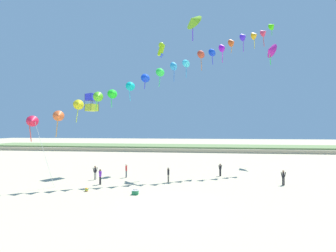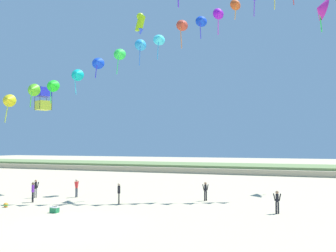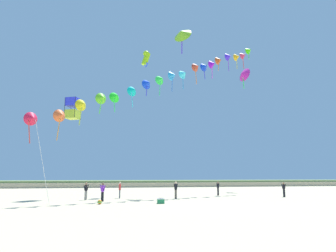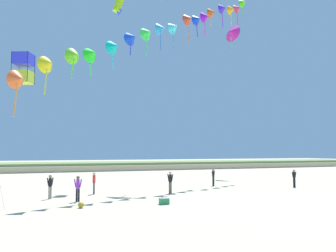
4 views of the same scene
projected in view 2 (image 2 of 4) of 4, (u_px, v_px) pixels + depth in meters
ground_plane at (72, 225)px, 21.49m from camera, size 240.00×240.00×0.00m
dune_ridge at (227, 168)px, 65.08m from camera, size 120.00×13.97×1.34m
person_near_left at (77, 187)px, 32.88m from camera, size 0.23×0.59×1.67m
person_near_right at (119, 192)px, 29.10m from camera, size 0.34×0.58×1.73m
person_mid_center at (205, 190)px, 30.82m from camera, size 0.52×0.36×1.62m
person_far_left at (36, 187)px, 32.55m from camera, size 0.51×0.41×1.65m
person_far_right at (33, 191)px, 30.02m from camera, size 0.53×0.40×1.67m
person_far_center at (277, 200)px, 24.97m from camera, size 0.57×0.22×1.61m
kite_banner_string at (151, 41)px, 32.69m from camera, size 29.58×17.99×23.04m
large_kite_mid_trail at (43, 99)px, 36.58m from camera, size 1.71×1.71×2.31m
large_kite_high_solo at (140, 23)px, 38.55m from camera, size 1.35×0.98×2.41m
large_kite_outer_drift at (320, 9)px, 39.75m from camera, size 2.10×2.81×3.94m
beach_cooler at (55, 210)px, 25.33m from camera, size 0.58×0.41×0.46m
beach_ball at (6, 205)px, 27.52m from camera, size 0.36×0.36×0.36m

